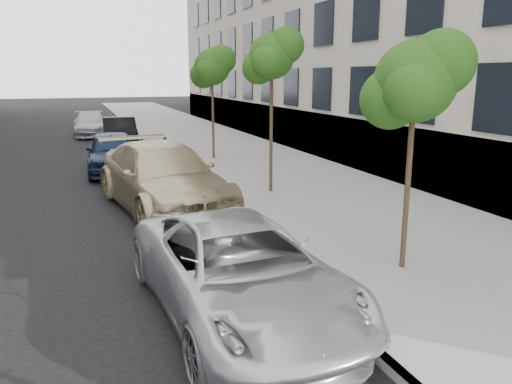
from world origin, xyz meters
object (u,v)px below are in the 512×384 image
minivan (239,271)px  sedan_blue (113,152)px  suv (163,177)px  tree_near (416,81)px  tree_far (213,67)px  sedan_black (120,133)px  sedan_rear (91,124)px  tree_mid (272,57)px

minivan → sedan_blue: 12.46m
suv → sedan_blue: (-0.86, 5.88, -0.12)m
tree_near → tree_far: bearing=90.0°
minivan → sedan_black: size_ratio=1.15×
tree_near → sedan_rear: 24.77m
tree_far → sedan_black: size_ratio=1.02×
tree_near → sedan_rear: size_ratio=0.87×
tree_near → sedan_black: (-3.33, 18.70, -2.72)m
minivan → tree_far: bearing=73.0°
tree_near → suv: tree_near is taller
minivan → sedan_black: (0.00, 19.22, 0.02)m
sedan_blue → tree_mid: bearing=-49.5°
tree_mid → minivan: (-3.33, -7.02, -3.35)m
tree_mid → sedan_black: 13.08m
minivan → sedan_rear: size_ratio=1.08×
suv → sedan_blue: suv is taller
tree_mid → tree_far: size_ratio=1.03×
tree_near → sedan_blue: (-4.19, 11.92, -2.69)m
tree_near → tree_far: tree_far is taller
minivan → sedan_blue: size_ratio=1.15×
minivan → suv: (0.00, 6.55, 0.16)m
suv → sedan_rear: (-1.17, 18.17, -0.18)m
tree_mid → sedan_black: bearing=105.2°
suv → sedan_black: 12.67m
tree_mid → sedan_blue: tree_mid is taller
tree_far → tree_mid: bearing=-90.0°
tree_near → sedan_blue: size_ratio=0.93×
sedan_black → sedan_rear: size_ratio=0.93×
tree_far → minivan: bearing=-103.8°
tree_near → tree_far: 13.01m
minivan → suv: size_ratio=0.85×
tree_far → sedan_blue: tree_far is taller
tree_mid → suv: tree_mid is taller
tree_mid → suv: bearing=-172.1°
sedan_rear → tree_near: bearing=-79.8°
suv → minivan: bearing=-98.7°
sedan_blue → tree_near: bearing=-67.8°
tree_mid → suv: 4.63m
minivan → suv: suv is taller
minivan → sedan_blue: sedan_blue is taller
tree_mid → sedan_blue: (-4.19, 5.42, -3.30)m
suv → sedan_black: size_ratio=1.35×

